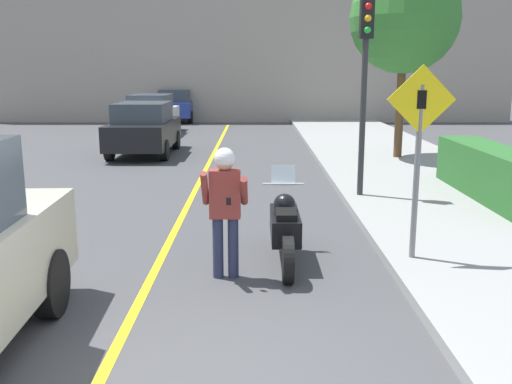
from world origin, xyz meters
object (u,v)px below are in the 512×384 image
object	(u,v)px
street_tree	(404,18)
parked_car_white	(151,114)
motorcycle	(284,227)
crossing_sign	(418,144)
traffic_light	(365,62)
person_biker	(225,199)
parked_car_black	(144,128)
parked_car_blue	(177,105)

from	to	relation	value
street_tree	parked_car_white	xyz separation A→B (m)	(-8.65, 7.43, -3.26)
motorcycle	street_tree	xyz separation A→B (m)	(3.81, 9.03, 3.62)
motorcycle	crossing_sign	bearing A→B (deg)	-8.71
traffic_light	motorcycle	bearing A→B (deg)	-115.00
person_biker	crossing_sign	distance (m)	2.68
traffic_light	parked_car_black	world-z (taller)	traffic_light
street_tree	traffic_light	bearing A→B (deg)	-111.34
traffic_light	parked_car_blue	distance (m)	19.95
person_biker	street_tree	size ratio (longest dim) A/B	0.31
person_biker	street_tree	xyz separation A→B (m)	(4.62, 9.69, 3.06)
crossing_sign	parked_car_black	world-z (taller)	crossing_sign
person_biker	crossing_sign	bearing A→B (deg)	8.68
person_biker	parked_car_white	distance (m)	17.59
motorcycle	parked_car_white	world-z (taller)	parked_car_white
person_biker	parked_car_black	xyz separation A→B (m)	(-3.19, 11.14, -0.21)
parked_car_white	parked_car_blue	size ratio (longest dim) A/B	1.00
motorcycle	person_biker	size ratio (longest dim) A/B	1.33
parked_car_black	parked_car_blue	bearing A→B (deg)	92.75
traffic_light	street_tree	distance (m)	5.79
crossing_sign	parked_car_blue	bearing A→B (deg)	105.53
traffic_light	parked_car_blue	size ratio (longest dim) A/B	0.93
traffic_light	crossing_sign	bearing A→B (deg)	-89.95
parked_car_blue	traffic_light	bearing A→B (deg)	-71.36
person_biker	parked_car_black	distance (m)	11.59
traffic_light	street_tree	world-z (taller)	street_tree
motorcycle	parked_car_white	bearing A→B (deg)	106.38
parked_car_black	street_tree	bearing A→B (deg)	-10.48
person_biker	street_tree	distance (m)	11.16
traffic_light	parked_car_blue	world-z (taller)	traffic_light
street_tree	crossing_sign	bearing A→B (deg)	-102.45
motorcycle	street_tree	size ratio (longest dim) A/B	0.41
street_tree	parked_car_black	size ratio (longest dim) A/B	1.32
traffic_light	street_tree	bearing A→B (deg)	68.66
crossing_sign	motorcycle	bearing A→B (deg)	171.29
traffic_light	parked_car_white	world-z (taller)	traffic_light
parked_car_blue	motorcycle	bearing A→B (deg)	-78.51
crossing_sign	traffic_light	distance (m)	4.19
traffic_light	parked_car_white	distance (m)	14.45
street_tree	parked_car_white	size ratio (longest dim) A/B	1.32
street_tree	parked_car_white	bearing A→B (deg)	139.33
motorcycle	parked_car_blue	world-z (taller)	parked_car_blue
traffic_light	parked_car_black	xyz separation A→B (m)	(-5.76, 6.71, -2.00)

